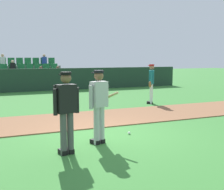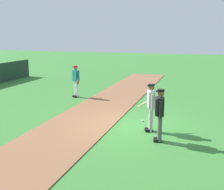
# 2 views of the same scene
# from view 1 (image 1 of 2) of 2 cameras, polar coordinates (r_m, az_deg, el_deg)

# --- Properties ---
(ground_plane) EXTENTS (80.00, 80.00, 0.00)m
(ground_plane) POSITION_cam_1_polar(r_m,az_deg,el_deg) (8.13, -1.46, -7.52)
(ground_plane) COLOR #387A33
(infield_dirt_path) EXTENTS (28.00, 2.71, 0.03)m
(infield_dirt_path) POSITION_cam_1_polar(r_m,az_deg,el_deg) (10.04, -5.90, -4.65)
(infield_dirt_path) COLOR brown
(infield_dirt_path) RESTS_ON ground
(dugout_fence) EXTENTS (20.00, 0.16, 1.39)m
(dugout_fence) POSITION_cam_1_polar(r_m,az_deg,el_deg) (18.98, -14.42, 2.78)
(dugout_fence) COLOR #1E3828
(dugout_fence) RESTS_ON ground
(stadium_bleachers) EXTENTS (4.45, 2.95, 2.30)m
(stadium_bleachers) POSITION_cam_1_polar(r_m,az_deg,el_deg) (20.83, -15.21, 2.92)
(stadium_bleachers) COLOR slate
(stadium_bleachers) RESTS_ON ground
(batter_grey_jersey) EXTENTS (0.75, 0.69, 1.76)m
(batter_grey_jersey) POSITION_cam_1_polar(r_m,az_deg,el_deg) (7.11, -2.48, -1.68)
(batter_grey_jersey) COLOR #B2B2B2
(batter_grey_jersey) RESTS_ON ground
(umpire_home_plate) EXTENTS (0.58, 0.36, 1.76)m
(umpire_home_plate) POSITION_cam_1_polar(r_m,az_deg,el_deg) (6.39, -8.72, -2.46)
(umpire_home_plate) COLOR #4C4C4C
(umpire_home_plate) RESTS_ON ground
(runner_teal_jersey) EXTENTS (0.49, 0.57, 1.76)m
(runner_teal_jersey) POSITION_cam_1_polar(r_m,az_deg,el_deg) (13.49, 7.46, 2.41)
(runner_teal_jersey) COLOR white
(runner_teal_jersey) RESTS_ON ground
(baseball) EXTENTS (0.07, 0.07, 0.07)m
(baseball) POSITION_cam_1_polar(r_m,az_deg,el_deg) (8.16, 3.26, -7.20)
(baseball) COLOR white
(baseball) RESTS_ON ground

